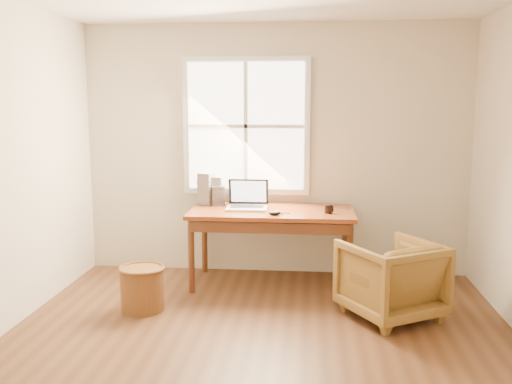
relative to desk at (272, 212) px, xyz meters
The scene contains 11 objects.
room_shell 1.74m from the desk, 90.77° to the right, with size 4.04×4.54×2.64m.
desk is the anchor object (origin of this frame).
armchair 1.38m from the desk, 37.04° to the right, with size 0.71×0.73×0.66m, color brown.
wicker_stool 1.46m from the desk, 142.15° to the right, with size 0.37×0.37×0.37m, color brown.
laptop 0.31m from the desk, behind, with size 0.44×0.46×0.33m, color #B2B4B9, non-canonical shape.
mouse 0.26m from the desk, 80.39° to the right, with size 0.12×0.07×0.04m, color black.
coffee_mug 0.56m from the desk, 11.85° to the right, with size 0.08×0.08×0.08m, color black.
cd_stack_a 0.68m from the desk, 157.91° to the left, with size 0.15×0.13×0.29m, color #B6B9C2.
cd_stack_b 0.62m from the desk, 159.96° to the left, with size 0.13×0.12×0.20m, color #242529.
cd_stack_c 0.75m from the desk, 161.95° to the left, with size 0.15×0.13×0.33m, color #AAAAB8.
cd_stack_d 0.45m from the desk, 136.95° to the left, with size 0.14×0.12×0.18m, color silver.
Camera 1 is at (0.37, -3.68, 1.79)m, focal length 40.00 mm.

